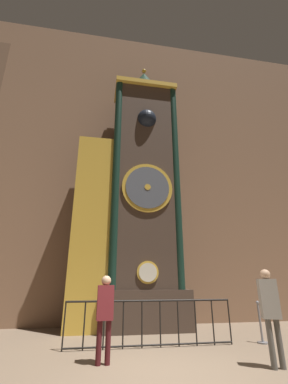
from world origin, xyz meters
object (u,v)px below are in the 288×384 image
visitor_near (105,309)px  clock_tower (134,197)px  stanchion_post (261,329)px  visitor_far (270,307)px

visitor_near → clock_tower: bearing=72.2°
visitor_near → stanchion_post: bearing=13.8°
clock_tower → visitor_near: (-1.04, -3.62, -3.71)m
clock_tower → visitor_far: bearing=-63.6°
clock_tower → stanchion_post: size_ratio=10.72×
clock_tower → stanchion_post: bearing=-37.5°
visitor_near → stanchion_post: visitor_near is taller
visitor_far → stanchion_post: size_ratio=1.71×
visitor_far → stanchion_post: 2.34m
visitor_near → visitor_far: visitor_far is taller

